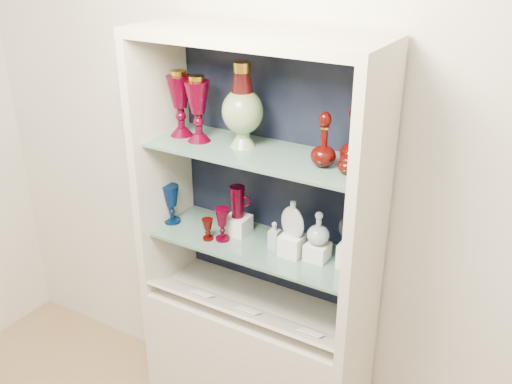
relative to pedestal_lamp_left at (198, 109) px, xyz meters
The scene contains 30 objects.
wall_back 0.41m from the pedestal_lamp_left, 38.23° to the left, with size 3.50×0.02×2.80m, color beige.
cabinet_base 1.26m from the pedestal_lamp_left, ahead, with size 1.00×0.40×0.75m, color beige.
cabinet_back_panel 0.44m from the pedestal_lamp_left, 34.18° to the left, with size 0.98×0.02×1.15m, color black.
cabinet_side_left 0.35m from the pedestal_lamp_left, behind, with size 0.04×0.40×1.15m, color beige.
cabinet_side_right 0.81m from the pedestal_lamp_left, ahead, with size 0.04×0.40×1.15m, color beige.
cabinet_top_cap 0.42m from the pedestal_lamp_left, ahead, with size 1.00×0.40×0.04m, color beige.
shelf_lower 0.63m from the pedestal_lamp_left, ahead, with size 0.92×0.34×0.01m, color slate.
shelf_upper 0.31m from the pedestal_lamp_left, ahead, with size 0.92×0.34×0.01m, color slate.
label_ledge 0.88m from the pedestal_lamp_left, 22.16° to the right, with size 0.92×0.18×0.01m, color beige.
label_card_0 1.01m from the pedestal_lamp_left, 10.66° to the right, with size 0.10×0.07×0.00m, color white.
label_card_1 0.87m from the pedestal_lamp_left, 20.31° to the right, with size 0.10×0.07×0.00m, color white.
label_card_2 0.82m from the pedestal_lamp_left, 60.69° to the right, with size 0.10×0.07×0.00m, color white.
pedestal_lamp_left is the anchor object (origin of this frame).
pedestal_lamp_right 0.11m from the pedestal_lamp_left, 168.08° to the left, with size 0.11×0.11×0.28m, color #4B0013, non-canonical shape.
enamel_urn 0.20m from the pedestal_lamp_left, 11.16° to the left, with size 0.17×0.17×0.34m, color #0F4922, non-canonical shape.
ruby_decanter_a 0.65m from the pedestal_lamp_left, ahead, with size 0.10×0.10×0.26m, color #430602, non-canonical shape.
ruby_decanter_b 0.56m from the pedestal_lamp_left, ahead, with size 0.10×0.10×0.22m, color #430602, non-canonical shape.
lidded_bowl 0.67m from the pedestal_lamp_left, ahead, with size 0.08×0.08×0.09m, color #430602, non-canonical shape.
cobalt_goblet 0.49m from the pedestal_lamp_left, behind, with size 0.08×0.08×0.18m, color #031640, non-canonical shape.
ruby_goblet_tall 0.50m from the pedestal_lamp_left, 14.46° to the right, with size 0.06×0.06×0.15m, color #4B0013, non-canonical shape.
ruby_goblet_small 0.52m from the pedestal_lamp_left, 41.61° to the right, with size 0.05×0.05×0.10m, color #430602, non-canonical shape.
riser_ruby_pitcher 0.54m from the pedestal_lamp_left, 19.83° to the left, with size 0.10×0.10×0.08m, color silver.
ruby_pitcher 0.44m from the pedestal_lamp_left, 19.83° to the left, with size 0.11×0.07×0.14m, color #4B0013, non-canonical shape.
clear_square_bottle 0.61m from the pedestal_lamp_left, ahead, with size 0.04×0.04×0.12m, color #95A7AF, non-canonical shape.
riser_flat_flask 0.68m from the pedestal_lamp_left, ahead, with size 0.09×0.09×0.09m, color silver.
flat_flask 0.59m from the pedestal_lamp_left, ahead, with size 0.11×0.04×0.16m, color #ABB6BD, non-canonical shape.
riser_clear_round_decanter 0.76m from the pedestal_lamp_left, ahead, with size 0.09×0.09×0.07m, color silver.
clear_round_decanter 0.69m from the pedestal_lamp_left, ahead, with size 0.09×0.09×0.14m, color #95A7AF, non-canonical shape.
riser_cameo_medallion 0.85m from the pedestal_lamp_left, ahead, with size 0.08×0.08×0.10m, color silver.
cameo_medallion 0.78m from the pedestal_lamp_left, ahead, with size 0.11×0.04×0.12m, color black, non-canonical shape.
Camera 1 is at (1.07, -0.28, 2.27)m, focal length 40.00 mm.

